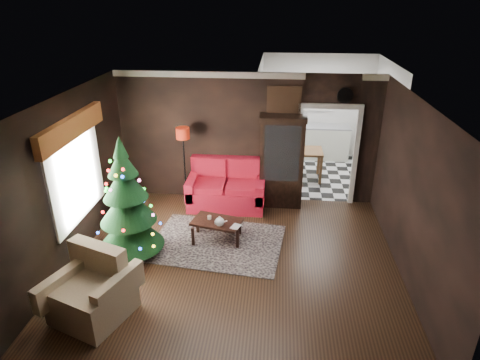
# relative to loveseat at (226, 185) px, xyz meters

# --- Properties ---
(floor) EXTENTS (5.50, 5.50, 0.00)m
(floor) POSITION_rel_loveseat_xyz_m (0.40, -2.05, -0.50)
(floor) COLOR black
(floor) RESTS_ON ground
(ceiling) EXTENTS (5.50, 5.50, 0.00)m
(ceiling) POSITION_rel_loveseat_xyz_m (0.40, -2.05, 2.30)
(ceiling) COLOR white
(ceiling) RESTS_ON ground
(wall_back) EXTENTS (5.50, 0.00, 5.50)m
(wall_back) POSITION_rel_loveseat_xyz_m (0.40, 0.45, 0.90)
(wall_back) COLOR black
(wall_back) RESTS_ON ground
(wall_front) EXTENTS (5.50, 0.00, 5.50)m
(wall_front) POSITION_rel_loveseat_xyz_m (0.40, -4.55, 0.90)
(wall_front) COLOR black
(wall_front) RESTS_ON ground
(wall_left) EXTENTS (0.00, 5.50, 5.50)m
(wall_left) POSITION_rel_loveseat_xyz_m (-2.35, -2.05, 0.90)
(wall_left) COLOR black
(wall_left) RESTS_ON ground
(wall_right) EXTENTS (0.00, 5.50, 5.50)m
(wall_right) POSITION_rel_loveseat_xyz_m (3.15, -2.05, 0.90)
(wall_right) COLOR black
(wall_right) RESTS_ON ground
(doorway) EXTENTS (1.10, 0.10, 2.10)m
(doorway) POSITION_rel_loveseat_xyz_m (2.10, 0.45, 0.55)
(doorway) COLOR white
(doorway) RESTS_ON ground
(left_window) EXTENTS (0.05, 1.60, 1.40)m
(left_window) POSITION_rel_loveseat_xyz_m (-2.31, -1.85, 0.95)
(left_window) COLOR white
(left_window) RESTS_ON wall_left
(valance) EXTENTS (0.12, 2.10, 0.35)m
(valance) POSITION_rel_loveseat_xyz_m (-2.23, -1.85, 1.77)
(valance) COLOR brown
(valance) RESTS_ON wall_left
(kitchen_floor) EXTENTS (3.00, 3.00, 0.00)m
(kitchen_floor) POSITION_rel_loveseat_xyz_m (2.10, 1.95, -0.50)
(kitchen_floor) COLOR silver
(kitchen_floor) RESTS_ON ground
(kitchen_window) EXTENTS (0.70, 0.06, 0.70)m
(kitchen_window) POSITION_rel_loveseat_xyz_m (2.10, 3.40, 1.20)
(kitchen_window) COLOR white
(kitchen_window) RESTS_ON ground
(rug) EXTENTS (2.55, 1.99, 0.01)m
(rug) POSITION_rel_loveseat_xyz_m (-0.00, -1.49, -0.49)
(rug) COLOR #643E56
(rug) RESTS_ON ground
(loveseat) EXTENTS (1.70, 0.90, 1.00)m
(loveseat) POSITION_rel_loveseat_xyz_m (0.00, 0.00, 0.00)
(loveseat) COLOR maroon
(loveseat) RESTS_ON ground
(curio_cabinet) EXTENTS (0.90, 0.45, 1.90)m
(curio_cabinet) POSITION_rel_loveseat_xyz_m (1.15, 0.22, 0.45)
(curio_cabinet) COLOR black
(curio_cabinet) RESTS_ON ground
(floor_lamp) EXTENTS (0.36, 0.36, 1.79)m
(floor_lamp) POSITION_rel_loveseat_xyz_m (-0.90, 0.07, 0.33)
(floor_lamp) COLOR black
(floor_lamp) RESTS_ON ground
(christmas_tree) EXTENTS (1.26, 1.26, 2.15)m
(christmas_tree) POSITION_rel_loveseat_xyz_m (-1.42, -1.99, 0.55)
(christmas_tree) COLOR #10350F
(christmas_tree) RESTS_ON ground
(armchair) EXTENTS (1.25, 1.25, 0.99)m
(armchair) POSITION_rel_loveseat_xyz_m (-1.47, -3.50, -0.04)
(armchair) COLOR tan
(armchair) RESTS_ON ground
(coffee_table) EXTENTS (0.98, 0.72, 0.40)m
(coffee_table) POSITION_rel_loveseat_xyz_m (-0.01, -1.37, -0.29)
(coffee_table) COLOR black
(coffee_table) RESTS_ON rug
(teapot) EXTENTS (0.23, 0.23, 0.18)m
(teapot) POSITION_rel_loveseat_xyz_m (0.07, -1.55, -0.00)
(teapot) COLOR silver
(teapot) RESTS_ON coffee_table
(cup_a) EXTENTS (0.09, 0.09, 0.06)m
(cup_a) POSITION_rel_loveseat_xyz_m (-0.15, -1.32, -0.06)
(cup_a) COLOR beige
(cup_a) RESTS_ON coffee_table
(cup_b) EXTENTS (0.08, 0.08, 0.05)m
(cup_b) POSITION_rel_loveseat_xyz_m (-0.00, -1.48, -0.06)
(cup_b) COLOR silver
(cup_b) RESTS_ON coffee_table
(book) EXTENTS (0.14, 0.07, 0.20)m
(book) POSITION_rel_loveseat_xyz_m (0.29, -1.54, 0.01)
(book) COLOR gray
(book) RESTS_ON coffee_table
(wall_clock) EXTENTS (0.32, 0.32, 0.06)m
(wall_clock) POSITION_rel_loveseat_xyz_m (2.35, 0.40, 1.88)
(wall_clock) COLOR white
(wall_clock) RESTS_ON wall_back
(painting) EXTENTS (0.62, 0.05, 0.52)m
(painting) POSITION_rel_loveseat_xyz_m (1.15, 0.41, 1.75)
(painting) COLOR #BD6F3D
(painting) RESTS_ON wall_back
(kitchen_counter) EXTENTS (1.80, 0.60, 0.90)m
(kitchen_counter) POSITION_rel_loveseat_xyz_m (2.10, 3.15, -0.05)
(kitchen_counter) COLOR silver
(kitchen_counter) RESTS_ON ground
(kitchen_table) EXTENTS (0.70, 0.70, 0.75)m
(kitchen_table) POSITION_rel_loveseat_xyz_m (1.80, 1.65, -0.12)
(kitchen_table) COLOR brown
(kitchen_table) RESTS_ON ground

